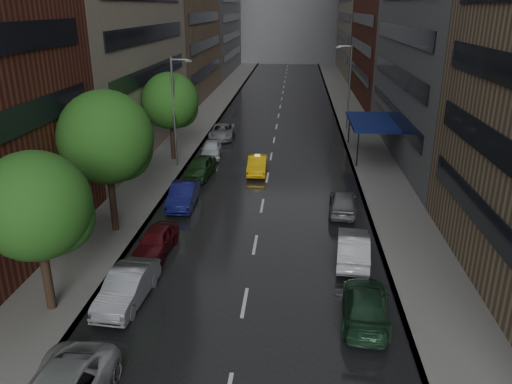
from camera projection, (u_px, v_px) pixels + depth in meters
The scene contains 12 objects.
road at pixel (278, 119), 60.47m from camera, with size 14.00×140.00×0.01m, color black.
sidewalk_left at pixel (205, 117), 61.12m from camera, with size 4.00×140.00×0.15m, color gray.
sidewalk_right at pixel (353, 120), 59.78m from camera, with size 4.00×140.00×0.15m, color gray.
tree_near at pixel (35, 206), 20.77m from camera, with size 4.67×4.67×7.44m.
tree_mid at pixel (106, 138), 28.34m from camera, with size 5.40×5.40×8.60m.
tree_far at pixel (170, 101), 42.62m from camera, with size 4.85×4.85×7.72m.
taxi at pixel (257, 165), 40.87m from camera, with size 1.50×4.29×1.41m, color #DAA10B.
parked_cars_left at pixel (179, 202), 32.94m from camera, with size 2.69×43.39×1.61m.
parked_cars_right at pixel (358, 270), 24.53m from camera, with size 2.52×24.43×1.57m.
street_lamp_left at pixel (175, 111), 40.67m from camera, with size 1.74×0.22×9.00m.
street_lamp_right at pixel (349, 85), 53.52m from camera, with size 1.74×0.22×9.00m.
awning at pixel (372, 122), 44.70m from camera, with size 4.00×8.00×3.12m.
Camera 1 is at (2.12, -9.76, 12.93)m, focal length 35.00 mm.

